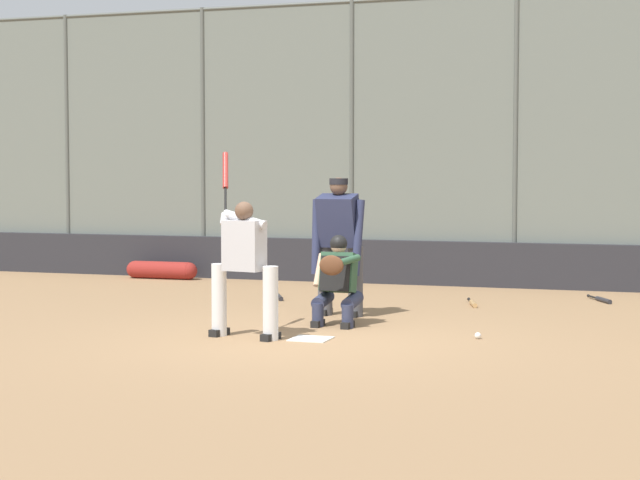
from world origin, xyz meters
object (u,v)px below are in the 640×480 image
Objects in this scene: spare_bat_by_padding at (602,300)px; spare_bat_third_base_side at (473,303)px; batter_at_plate at (244,264)px; spare_bat_near_backstop at (279,296)px; equipment_bag_dugout_side at (162,270)px; catcher_behind_plate at (337,279)px; umpire_home at (339,242)px; baseball_loose at (478,336)px.

spare_bat_by_padding and spare_bat_third_base_side have the same top height.
batter_at_plate is 2.52× the size of spare_bat_near_backstop.
equipment_bag_dugout_side is (3.00, -2.14, 0.12)m from spare_bat_near_backstop.
catcher_behind_plate is 0.97m from umpire_home.
equipment_bag_dugout_side reaches higher than spare_bat_by_padding.
spare_bat_third_base_side is 6.23m from equipment_bag_dugout_side.
catcher_behind_plate is at bearing 7.49° from spare_bat_near_backstop.
baseball_loose is 8.22m from equipment_bag_dugout_side.
equipment_bag_dugout_side reaches higher than spare_bat_near_backstop.
baseball_loose reaches higher than spare_bat_by_padding.
batter_at_plate is at bearing 61.27° from catcher_behind_plate.
equipment_bag_dugout_side is at bearing -38.01° from baseball_loose.
spare_bat_near_backstop is 1.13× the size of spare_bat_by_padding.
spare_bat_third_base_side is at bearing 64.68° from spare_bat_near_backstop.
equipment_bag_dugout_side reaches higher than baseball_loose.
spare_bat_by_padding is (-2.91, -3.52, -0.54)m from catcher_behind_plate.
spare_bat_near_backstop is at bearing 144.46° from equipment_bag_dugout_side.
catcher_behind_plate is 4.60m from spare_bat_by_padding.
equipment_bag_dugout_side is (7.57, -1.06, 0.12)m from spare_bat_by_padding.
catcher_behind_plate is 1.95m from baseball_loose.
batter_at_plate reaches higher than umpire_home.
catcher_behind_plate reaches higher than spare_bat_third_base_side.
batter_at_plate reaches higher than baseball_loose.
baseball_loose reaches higher than spare_bat_near_backstop.
batter_at_plate is 2.75m from baseball_loose.
spare_bat_third_base_side is at bearing -78.74° from baseball_loose.
equipment_bag_dugout_side is at bearing -43.28° from catcher_behind_plate.
baseball_loose is (-1.81, 0.49, -0.54)m from catcher_behind_plate.
baseball_loose is at bearing 149.90° from umpire_home.
batter_at_plate is 3.87m from spare_bat_near_backstop.
batter_at_plate is 4.28m from spare_bat_third_base_side.
catcher_behind_plate is 1.32× the size of spare_bat_near_backstop.
baseball_loose is at bearing -41.88° from spare_bat_by_padding.
umpire_home reaches higher than baseball_loose.
umpire_home is at bearing -76.21° from spare_bat_by_padding.
spare_bat_third_base_side is at bearing 160.66° from equipment_bag_dugout_side.
umpire_home reaches higher than spare_bat_third_base_side.
umpire_home is 4.23m from spare_bat_by_padding.
catcher_behind_plate is 14.95× the size of baseball_loose.
spare_bat_third_base_side is (-2.88, -0.08, 0.00)m from spare_bat_near_backstop.
equipment_bag_dugout_side is at bearing -45.12° from batter_at_plate.
baseball_loose is (-2.05, 1.33, -0.94)m from umpire_home.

